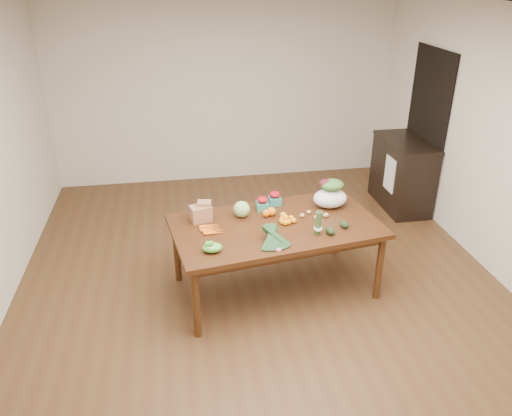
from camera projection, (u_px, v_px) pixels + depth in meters
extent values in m
plane|color=#50351B|center=(261.00, 285.00, 5.21)|extent=(6.00, 6.00, 0.00)
cube|color=white|center=(262.00, 8.00, 4.02)|extent=(5.00, 6.00, 0.02)
cube|color=silver|center=(225.00, 91.00, 7.27)|extent=(5.00, 0.02, 2.70)
cube|color=silver|center=(507.00, 149.00, 5.00)|extent=(0.02, 6.00, 2.70)
cube|color=#411E0F|center=(275.00, 257.00, 5.00)|extent=(2.13, 1.39, 0.75)
cube|color=black|center=(425.00, 131.00, 6.54)|extent=(0.02, 1.00, 2.10)
cube|color=black|center=(402.00, 174.00, 6.73)|extent=(0.52, 1.02, 0.94)
cube|color=white|center=(390.00, 174.00, 6.51)|extent=(0.02, 0.28, 0.45)
sphere|color=#96C773|center=(242.00, 209.00, 4.94)|extent=(0.16, 0.16, 0.16)
sphere|color=#EA570E|center=(266.00, 213.00, 4.96)|extent=(0.08, 0.08, 0.08)
sphere|color=orange|center=(272.00, 211.00, 4.98)|extent=(0.09, 0.09, 0.09)
sphere|color=orange|center=(283.00, 215.00, 4.93)|extent=(0.07, 0.07, 0.07)
ellipsoid|color=#5A9A34|center=(212.00, 248.00, 4.36)|extent=(0.18, 0.13, 0.08)
ellipsoid|color=tan|center=(302.00, 215.00, 4.96)|extent=(0.05, 0.04, 0.04)
ellipsoid|color=#D3B87A|center=(316.00, 217.00, 4.92)|extent=(0.05, 0.04, 0.04)
ellipsoid|color=tan|center=(319.00, 213.00, 5.00)|extent=(0.06, 0.05, 0.05)
ellipsoid|color=#DDB37F|center=(309.00, 212.00, 5.03)|extent=(0.04, 0.04, 0.04)
ellipsoid|color=tan|center=(326.00, 215.00, 4.96)|extent=(0.06, 0.05, 0.05)
ellipsoid|color=black|center=(330.00, 231.00, 4.64)|extent=(0.10, 0.13, 0.07)
ellipsoid|color=black|center=(344.00, 225.00, 4.75)|extent=(0.09, 0.12, 0.07)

